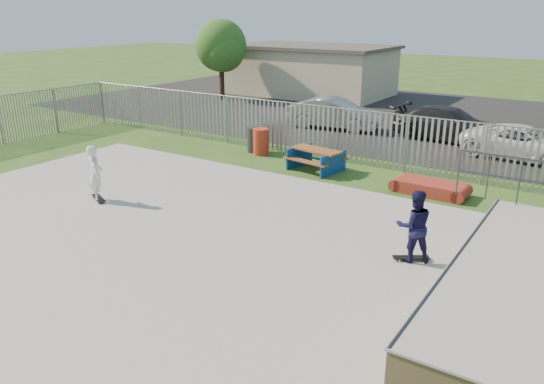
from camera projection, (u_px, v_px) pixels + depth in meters
The scene contains 17 objects.
ground at pixel (139, 236), 13.32m from camera, with size 120.00×120.00×0.00m, color #2B521C.
concrete_slab at pixel (139, 233), 13.30m from camera, with size 15.00×12.00×0.15m, color #9D9D98.
fence at pixel (272, 162), 16.10m from camera, with size 26.04×16.02×2.00m.
picnic_table at pixel (316, 159), 18.66m from camera, with size 2.04×1.78×0.77m.
funbox at pixel (430, 188), 16.30m from camera, with size 1.98×1.04×0.39m.
trash_bin_red at pixel (261, 142), 20.66m from camera, with size 0.61×0.61×1.02m, color #B42E1B.
trash_bin_grey at pixel (255, 140), 21.05m from camera, with size 0.59×0.59×0.99m, color black.
parking_lot at pixel (404, 116), 28.34m from camera, with size 40.00×18.00×0.02m, color black.
car_silver at pixel (334, 113), 25.06m from camera, with size 1.52×4.35×1.43m, color #A3A3A7.
car_dark at pixel (449, 124), 22.78m from camera, with size 1.98×4.87×1.41m, color black.
car_white at pixel (524, 143), 19.92m from camera, with size 2.05×4.46×1.24m, color white.
building at pixel (311, 70), 35.13m from camera, with size 10.40×6.40×3.20m.
tree_left at pixel (221, 46), 32.50m from camera, with size 3.17×3.17×4.90m.
skateboard_a at pixel (411, 258), 11.69m from camera, with size 0.78×0.61×0.08m.
skateboard_b at pixel (98, 199), 15.37m from camera, with size 0.81×0.52×0.08m.
skater_navy at pixel (414, 226), 11.43m from camera, with size 0.79×0.62×1.63m, color #14133C.
skater_white at pixel (96, 173), 15.12m from camera, with size 0.59×0.39×1.63m, color white.
Camera 1 is at (9.52, -8.39, 5.38)m, focal length 35.00 mm.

